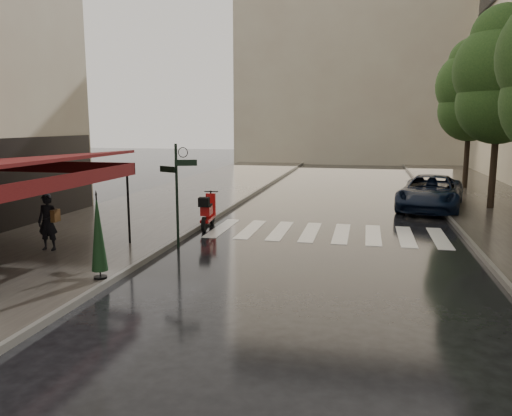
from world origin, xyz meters
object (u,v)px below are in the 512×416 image
at_px(parked_car, 431,193).
at_px(parasol_back, 98,233).
at_px(scooter, 208,212).
at_px(pedestrian_with_umbrella, 46,194).

distance_m(parked_car, parasol_back, 15.09).
bearing_deg(parasol_back, scooter, 85.35).
xyz_separation_m(scooter, parasol_back, (-0.53, -6.47, 0.62)).
bearing_deg(parked_car, pedestrian_with_umbrella, -126.92).
height_order(pedestrian_with_umbrella, scooter, pedestrian_with_umbrella).
relative_size(parked_car, parasol_back, 2.66).
height_order(pedestrian_with_umbrella, parked_car, pedestrian_with_umbrella).
height_order(scooter, parasol_back, parasol_back).
bearing_deg(parked_car, scooter, -132.98).
distance_m(scooter, parked_car, 10.06).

